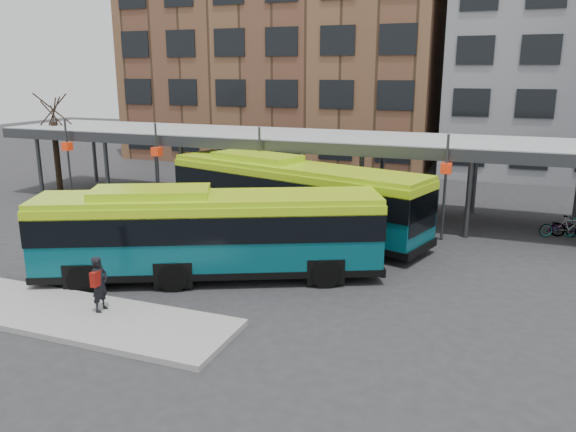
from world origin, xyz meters
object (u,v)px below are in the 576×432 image
object	(u,v)px
bus_front	(209,232)
pedestrian	(100,284)
tree	(57,153)
bus_rear	(292,194)

from	to	relation	value
bus_front	pedestrian	world-z (taller)	bus_front
tree	pedestrian	xyz separation A→B (m)	(14.93, -14.54, -1.36)
bus_front	pedestrian	bearing A→B (deg)	-134.86
bus_front	bus_rear	world-z (taller)	bus_rear
bus_front	bus_rear	size ratio (longest dim) A/B	0.93
bus_front	tree	bearing A→B (deg)	123.21
tree	bus_rear	world-z (taller)	tree
tree	pedestrian	bearing A→B (deg)	-44.25
bus_front	bus_rear	xyz separation A→B (m)	(0.76, 6.64, 0.10)
tree	bus_front	size ratio (longest dim) A/B	0.45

